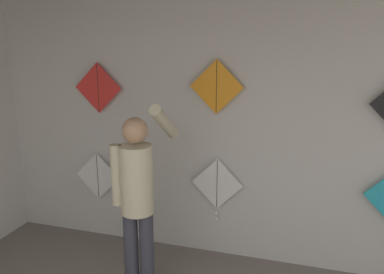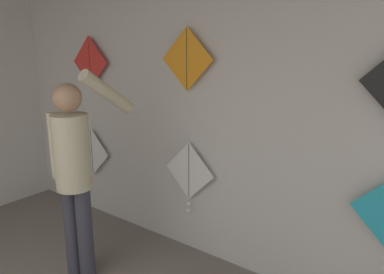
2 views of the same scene
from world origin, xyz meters
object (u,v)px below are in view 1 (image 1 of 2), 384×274
Objects in this scene: kite_1 at (217,186)px; kite_4 at (217,87)px; shopkeeper at (138,192)px; kite_3 at (98,88)px; kite_0 at (98,176)px.

kite_4 is (-0.02, 0.00, 1.03)m from kite_1.
kite_3 is (-0.82, 0.86, 0.75)m from shopkeeper.
kite_1 is 1.03m from kite_4.
kite_4 is at bearing 178.07° from kite_1.
shopkeeper is 2.59× the size of kite_1.
shopkeeper is 3.25× the size of kite_0.
kite_0 is 1.39m from kite_1.
shopkeeper is at bearing -44.18° from kite_0.
kite_1 is 1.25× the size of kite_3.
kite_1 reaches higher than kite_0.
kite_3 reaches higher than kite_0.
kite_1 is 1.63m from kite_3.
kite_3 is (0.07, 0.00, 1.00)m from kite_0.
shopkeeper is at bearing -119.83° from kite_1.
kite_3 is (-1.32, 0.00, 0.96)m from kite_1.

